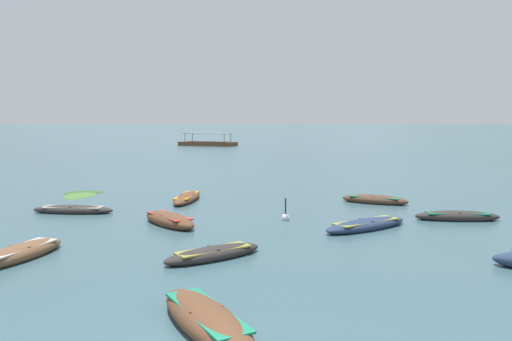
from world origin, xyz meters
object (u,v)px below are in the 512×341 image
Objects in this scene: rowboat_0 at (20,253)px; ferry_1 at (208,143)px; mooring_buoy at (285,218)px; rowboat_1 at (457,216)px; rowboat_7 at (73,210)px; rowboat_8 at (187,198)px; rowboat_5 at (213,254)px; rowboat_2 at (169,220)px; rowboat_6 at (375,200)px; rowboat_11 at (366,225)px; rowboat_3 at (207,320)px.

rowboat_0 is 75.06m from ferry_1.
rowboat_0 is at bearing -135.61° from mooring_buoy.
rowboat_7 is at bearing -175.66° from rowboat_1.
rowboat_0 reaches higher than rowboat_8.
rowboat_2 is at bearing 124.30° from rowboat_5.
ferry_1 is (-26.18, 60.88, 0.27)m from rowboat_6.
rowboat_11 is (8.19, 0.61, -0.04)m from rowboat_2.
rowboat_1 is 1.20× the size of rowboat_5.
mooring_buoy is (7.65, 7.49, -0.07)m from rowboat_0.
rowboat_5 is at bearing -55.70° from rowboat_2.
rowboat_5 is at bearing -74.34° from ferry_1.
rowboat_7 is 0.92× the size of rowboat_8.
rowboat_6 is 3.38× the size of mooring_buoy.
ferry_1 is (-17.21, 68.02, 0.25)m from rowboat_2.
rowboat_11 is (13.66, -1.14, 0.01)m from rowboat_7.
rowboat_2 is (2.91, 5.67, 0.02)m from rowboat_0.
rowboat_1 is at bearing 9.66° from mooring_buoy.
rowboat_3 reaches higher than rowboat_0.
ferry_1 reaches higher than rowboat_7.
rowboat_5 is 0.72× the size of rowboat_8.
rowboat_3 is at bearing -76.68° from rowboat_5.
rowboat_2 is at bearing -75.80° from ferry_1.
rowboat_7 is 3.65× the size of mooring_buoy.
rowboat_3 is at bearing -70.67° from rowboat_8.
rowboat_3 reaches higher than rowboat_1.
rowboat_2 reaches higher than rowboat_0.
ferry_1 reaches higher than rowboat_11.
ferry_1 is at bearing 100.98° from rowboat_0.
rowboat_5 is 13.12m from rowboat_6.
rowboat_8 is at bearing 109.33° from rowboat_3.
mooring_buoy reaches higher than rowboat_2.
rowboat_6 reaches higher than rowboat_8.
rowboat_1 is at bearing 30.05° from rowboat_0.
rowboat_8 is (-1.21, 6.13, -0.03)m from rowboat_2.
rowboat_3 is at bearing -29.65° from rowboat_0.
rowboat_3 reaches higher than rowboat_6.
mooring_buoy reaches higher than rowboat_3.
mooring_buoy is at bearing 160.60° from rowboat_11.
rowboat_5 is at bearing -133.82° from rowboat_11.
rowboat_8 is 3.98× the size of mooring_buoy.
rowboat_11 is at bearing -69.35° from ferry_1.
ferry_1 is (-21.60, 77.84, 0.24)m from rowboat_3.
rowboat_6 is 15.41m from rowboat_7.
rowboat_3 is 0.95× the size of rowboat_11.
ferry_1 is at bearing 113.27° from rowboat_6.
rowboat_11 is (11.10, 6.28, -0.01)m from rowboat_0.
mooring_buoy is (1.58, 6.45, -0.05)m from rowboat_5.
rowboat_0 is 0.93× the size of rowboat_11.
rowboat_5 is 6.65m from mooring_buoy.
ferry_1 is (-29.47, 64.92, 0.28)m from rowboat_1.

